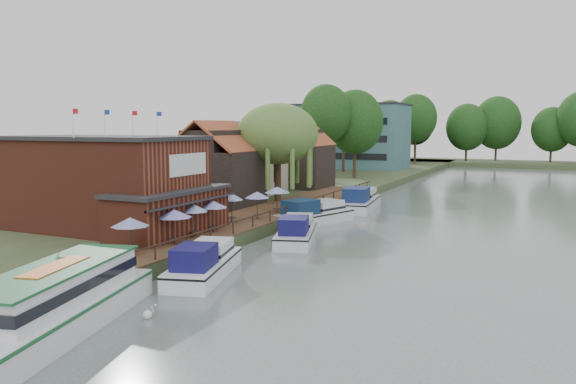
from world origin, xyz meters
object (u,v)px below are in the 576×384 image
at_px(pub, 121,183).
at_px(cottage_a, 216,163).
at_px(umbrella_6, 277,200).
at_px(cruiser_0, 204,258).
at_px(cruiser_3, 360,198).
at_px(cottage_b, 240,158).
at_px(cottage_c, 301,155).
at_px(hotel_block, 340,136).
at_px(cruiser_2, 314,211).
at_px(willow, 278,153).
at_px(umbrella_5, 257,205).
at_px(umbrella_2, 194,221).
at_px(cruiser_1, 296,228).
at_px(swan, 147,314).
at_px(umbrella_4, 232,208).
at_px(umbrella_0, 130,237).
at_px(tour_boat, 47,302).
at_px(umbrella_3, 213,216).
at_px(umbrella_1, 174,227).

relative_size(pub, cottage_a, 2.33).
relative_size(umbrella_6, cruiser_0, 0.26).
distance_m(pub, cruiser_3, 27.22).
height_order(cottage_b, cottage_c, same).
bearing_deg(hotel_block, cruiser_2, -72.33).
bearing_deg(willow, cruiser_2, -40.79).
relative_size(hotel_block, umbrella_5, 10.69).
bearing_deg(umbrella_2, pub, 178.25).
relative_size(cottage_b, umbrella_5, 4.04).
xyz_separation_m(cruiser_1, swan, (0.94, -19.03, -0.89)).
bearing_deg(hotel_block, cruiser_3, -67.58).
distance_m(willow, swan, 34.72).
relative_size(umbrella_4, cruiser_2, 0.24).
distance_m(hotel_block, willow, 52.29).
relative_size(umbrella_0, cruiser_1, 0.26).
bearing_deg(cottage_b, umbrella_4, -61.84).
bearing_deg(hotel_block, cruiser_0, -75.94).
bearing_deg(cottage_c, willow, -75.96).
bearing_deg(tour_boat, umbrella_2, 88.17).
bearing_deg(umbrella_0, umbrella_4, 93.17).
bearing_deg(swan, umbrella_3, 111.78).
relative_size(pub, umbrella_1, 8.32).
bearing_deg(cottage_a, tour_boat, -70.00).
bearing_deg(umbrella_3, willow, 100.83).
xyz_separation_m(pub, cruiser_3, (11.14, 24.60, -3.35)).
bearing_deg(cruiser_3, umbrella_4, -112.96).
height_order(willow, umbrella_0, willow).
relative_size(cottage_c, cruiser_3, 0.80).
height_order(cottage_b, willow, willow).
relative_size(cottage_a, umbrella_0, 3.62).
xyz_separation_m(umbrella_6, cruiser_3, (4.08, 11.95, -0.99)).
distance_m(cottage_c, cruiser_2, 22.43).
bearing_deg(cruiser_0, umbrella_2, 113.33).
bearing_deg(umbrella_0, cottage_b, 108.57).
bearing_deg(cruiser_2, umbrella_6, -132.27).
height_order(umbrella_5, swan, umbrella_5).
relative_size(pub, umbrella_3, 8.42).
height_order(cottage_b, umbrella_0, cottage_b).
bearing_deg(cottage_a, hotel_block, 97.13).
bearing_deg(cruiser_2, cottage_b, 160.90).
relative_size(umbrella_6, cruiser_3, 0.23).
height_order(umbrella_3, cruiser_0, umbrella_3).
xyz_separation_m(cottage_b, umbrella_3, (10.94, -22.99, -2.96)).
bearing_deg(cottage_b, umbrella_5, -55.80).
bearing_deg(hotel_block, umbrella_4, -77.81).
bearing_deg(umbrella_6, hotel_block, 104.47).
distance_m(umbrella_2, umbrella_6, 12.86).
relative_size(hotel_block, umbrella_4, 10.69).
bearing_deg(cruiser_3, umbrella_2, -106.99).
bearing_deg(umbrella_1, umbrella_4, 96.91).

